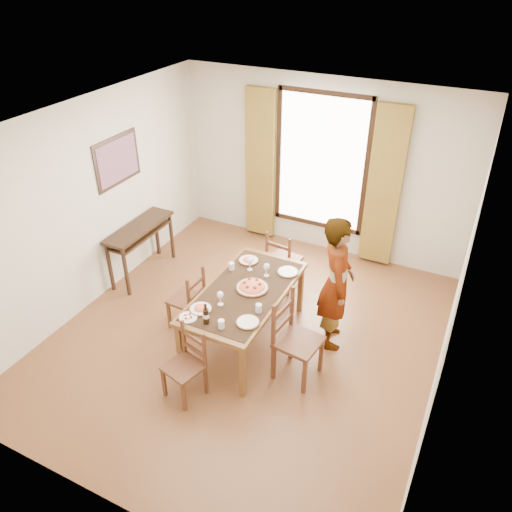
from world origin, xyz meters
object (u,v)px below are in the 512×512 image
at_px(console_table, 140,233).
at_px(dining_table, 245,295).
at_px(pasta_platter, 252,285).
at_px(man, 336,283).

height_order(console_table, dining_table, console_table).
xyz_separation_m(console_table, dining_table, (2.03, -0.65, 0.01)).
distance_m(console_table, dining_table, 2.14).
bearing_deg(dining_table, pasta_platter, 46.84).
distance_m(console_table, man, 3.01).
relative_size(man, pasta_platter, 4.27).
height_order(console_table, pasta_platter, pasta_platter).
relative_size(console_table, man, 0.70).
height_order(dining_table, pasta_platter, pasta_platter).
relative_size(dining_table, pasta_platter, 4.44).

